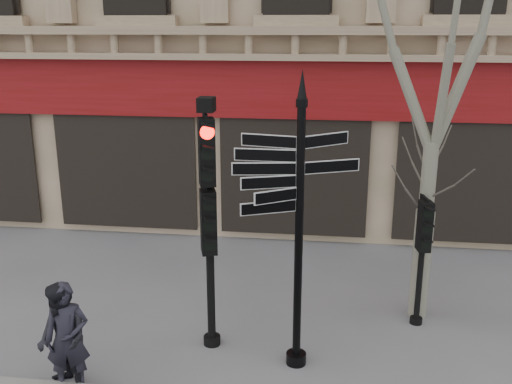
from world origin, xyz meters
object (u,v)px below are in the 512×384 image
fingerpost (300,176)px  pedestrian_a (68,339)px  traffic_signal_main (209,196)px  pedestrian_b (63,339)px  traffic_signal_secondary (423,240)px

fingerpost → pedestrian_a: bearing=-174.5°
traffic_signal_main → pedestrian_a: (-1.71, -1.44, -1.69)m
pedestrian_a → pedestrian_b: bearing=-175.9°
pedestrian_b → pedestrian_a: bearing=60.7°
fingerpost → traffic_signal_main: fingerpost is taller
pedestrian_a → pedestrian_b: size_ratio=1.01×
traffic_signal_secondary → pedestrian_a: 5.73m
fingerpost → traffic_signal_secondary: 2.85m
fingerpost → pedestrian_a: (-3.09, -1.07, -2.14)m
traffic_signal_secondary → pedestrian_a: traffic_signal_secondary is taller
traffic_signal_main → traffic_signal_secondary: (3.36, 1.12, -0.96)m
fingerpost → traffic_signal_secondary: size_ratio=1.99×
traffic_signal_main → pedestrian_a: traffic_signal_main is taller
fingerpost → pedestrian_b: fingerpost is taller
traffic_signal_secondary → traffic_signal_main: bearing=-170.6°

